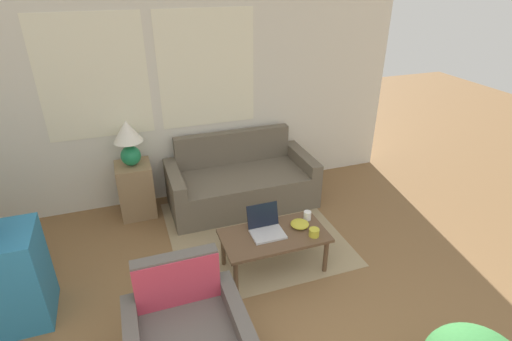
# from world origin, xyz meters

# --- Properties ---
(wall_back) EXTENTS (5.82, 0.06, 2.60)m
(wall_back) POSITION_xyz_m (-0.00, 3.73, 1.31)
(wall_back) COLOR silver
(wall_back) RESTS_ON ground_plane
(rug) EXTENTS (1.75, 1.80, 0.01)m
(rug) POSITION_xyz_m (0.70, 2.63, 0.00)
(rug) COLOR #9E8966
(rug) RESTS_ON ground_plane
(couch) EXTENTS (1.71, 0.82, 0.81)m
(couch) POSITION_xyz_m (0.77, 3.30, 0.25)
(couch) COLOR #665B4C
(couch) RESTS_ON ground_plane
(side_table) EXTENTS (0.38, 0.38, 0.63)m
(side_table) POSITION_xyz_m (-0.43, 3.44, 0.32)
(side_table) COLOR #937551
(side_table) RESTS_ON ground_plane
(table_lamp) EXTENTS (0.31, 0.31, 0.51)m
(table_lamp) POSITION_xyz_m (-0.43, 3.44, 0.94)
(table_lamp) COLOR #1E8451
(table_lamp) RESTS_ON side_table
(coffee_table) EXTENTS (0.97, 0.51, 0.39)m
(coffee_table) POSITION_xyz_m (0.70, 2.02, 0.34)
(coffee_table) COLOR brown
(coffee_table) RESTS_ON ground_plane
(laptop) EXTENTS (0.30, 0.29, 0.24)m
(laptop) POSITION_xyz_m (0.64, 2.09, 0.44)
(laptop) COLOR #B7B7BC
(laptop) RESTS_ON coffee_table
(cup_navy) EXTENTS (0.07, 0.07, 0.09)m
(cup_navy) POSITION_xyz_m (1.10, 2.15, 0.43)
(cup_navy) COLOR white
(cup_navy) RESTS_ON coffee_table
(cup_yellow) EXTENTS (0.10, 0.10, 0.07)m
(cup_yellow) POSITION_xyz_m (1.04, 1.89, 0.42)
(cup_yellow) COLOR gold
(cup_yellow) RESTS_ON coffee_table
(snack_bowl) EXTENTS (0.18, 0.18, 0.05)m
(snack_bowl) POSITION_xyz_m (0.98, 2.06, 0.41)
(snack_bowl) COLOR gold
(snack_bowl) RESTS_ON coffee_table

